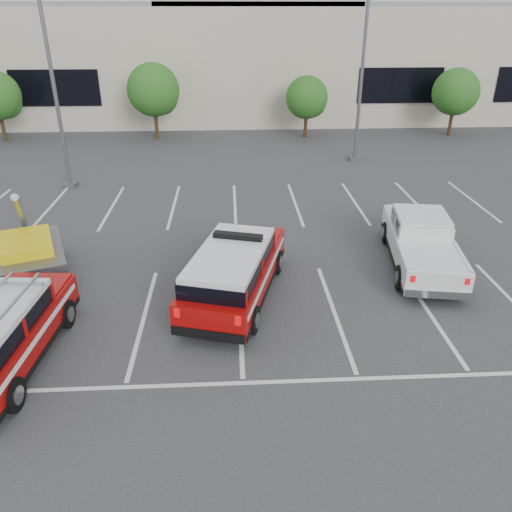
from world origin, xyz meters
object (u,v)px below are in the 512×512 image
at_px(fire_chief_suv, 235,275).
at_px(convention_building, 232,52).
at_px(tree_right, 456,93).
at_px(ladder_suv, 0,339).
at_px(light_pole_left, 52,75).
at_px(light_pole_mid, 363,64).
at_px(tree_mid_right, 308,99).
at_px(utility_rig, 26,262).
at_px(tree_mid_left, 155,92).
at_px(white_pickup, 420,246).

bearing_deg(fire_chief_suv, convention_building, 105.43).
distance_m(tree_right, ladder_suv, 31.78).
height_order(tree_right, fire_chief_suv, tree_right).
bearing_deg(light_pole_left, light_pole_mid, 14.93).
xyz_separation_m(tree_mid_right, ladder_suv, (-10.82, -23.92, -1.72)).
height_order(tree_right, utility_rig, tree_right).
relative_size(tree_mid_left, ladder_suv, 0.96).
height_order(tree_right, ladder_suv, tree_right).
bearing_deg(fire_chief_suv, light_pole_mid, 80.61).
bearing_deg(tree_right, fire_chief_suv, -125.85).
height_order(convention_building, tree_mid_right, convention_building).
relative_size(tree_mid_right, white_pickup, 0.70).
bearing_deg(tree_right, light_pole_left, -156.49).
xyz_separation_m(light_pole_mid, ladder_suv, (-12.73, -17.88, -4.41)).
distance_m(tree_mid_left, fire_chief_suv, 21.71).
distance_m(tree_mid_left, light_pole_left, 10.73).
xyz_separation_m(tree_mid_left, white_pickup, (11.04, -19.17, -2.37)).
distance_m(convention_building, tree_mid_left, 11.19).
distance_m(tree_right, fire_chief_suv, 26.05).
relative_size(tree_right, fire_chief_suv, 0.77).
bearing_deg(tree_right, ladder_suv, -131.03).
relative_size(ladder_suv, utility_rig, 1.20).
height_order(light_pole_left, white_pickup, light_pole_left).
relative_size(light_pole_mid, white_pickup, 1.80).
relative_size(convention_building, utility_rig, 14.26).
height_order(convention_building, light_pole_left, convention_building).
bearing_deg(tree_mid_right, fire_chief_suv, -103.91).
relative_size(tree_right, light_pole_left, 0.43).
bearing_deg(tree_mid_right, convention_building, 116.57).
relative_size(light_pole_mid, ladder_suv, 2.02).
bearing_deg(fire_chief_suv, tree_right, 70.14).
relative_size(tree_mid_left, fire_chief_suv, 0.84).
distance_m(light_pole_mid, white_pickup, 13.91).
relative_size(tree_right, light_pole_mid, 0.43).
bearing_deg(white_pickup, fire_chief_suv, -153.94).
distance_m(tree_mid_left, ladder_suv, 24.04).
xyz_separation_m(tree_right, fire_chief_suv, (-15.21, -21.05, -1.99)).
relative_size(convention_building, ladder_suv, 11.85).
bearing_deg(light_pole_mid, ladder_suv, -125.45).
distance_m(white_pickup, ladder_suv, 12.77).
height_order(tree_mid_right, tree_right, tree_right).
bearing_deg(utility_rig, ladder_suv, -98.87).
distance_m(convention_building, tree_mid_right, 11.20).
bearing_deg(light_pole_mid, white_pickup, -93.81).
xyz_separation_m(tree_mid_right, light_pole_left, (-13.09, -10.05, 2.68)).
distance_m(tree_mid_right, white_pickup, 19.29).
bearing_deg(convention_building, ladder_suv, -99.94).
xyz_separation_m(fire_chief_suv, ladder_suv, (-5.61, -2.87, -0.00)).
xyz_separation_m(light_pole_mid, fire_chief_suv, (-7.12, -15.01, -4.41)).
bearing_deg(convention_building, white_pickup, -78.41).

